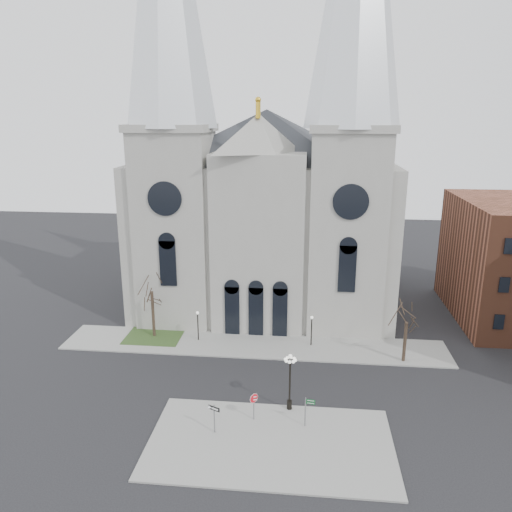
# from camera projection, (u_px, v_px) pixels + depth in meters

# --- Properties ---
(ground) EXTENTS (160.00, 160.00, 0.00)m
(ground) POSITION_uv_depth(u_px,v_px,m) (239.00, 404.00, 41.81)
(ground) COLOR black
(ground) RESTS_ON ground
(sidewalk_near) EXTENTS (18.00, 10.00, 0.14)m
(sidewalk_near) POSITION_uv_depth(u_px,v_px,m) (270.00, 443.00, 36.71)
(sidewalk_near) COLOR gray
(sidewalk_near) RESTS_ON ground
(sidewalk_far) EXTENTS (40.00, 6.00, 0.14)m
(sidewalk_far) POSITION_uv_depth(u_px,v_px,m) (254.00, 345.00, 52.32)
(sidewalk_far) COLOR gray
(sidewalk_far) RESTS_ON ground
(grass_patch) EXTENTS (6.00, 5.00, 0.18)m
(grass_patch) POSITION_uv_depth(u_px,v_px,m) (154.00, 336.00, 54.37)
(grass_patch) COLOR #2B481F
(grass_patch) RESTS_ON ground
(cathedral) EXTENTS (33.00, 26.66, 54.00)m
(cathedral) POSITION_uv_depth(u_px,v_px,m) (264.00, 158.00, 58.64)
(cathedral) COLOR #9C9991
(cathedral) RESTS_ON ground
(tree_left) EXTENTS (3.20, 3.20, 7.50)m
(tree_left) POSITION_uv_depth(u_px,v_px,m) (152.00, 289.00, 52.87)
(tree_left) COLOR #2D2019
(tree_left) RESTS_ON ground
(tree_right) EXTENTS (3.20, 3.20, 6.00)m
(tree_right) POSITION_uv_depth(u_px,v_px,m) (407.00, 320.00, 47.70)
(tree_right) COLOR #2D2019
(tree_right) RESTS_ON ground
(ped_lamp_left) EXTENTS (0.32, 0.32, 3.26)m
(ped_lamp_left) POSITION_uv_depth(u_px,v_px,m) (198.00, 321.00, 52.78)
(ped_lamp_left) COLOR black
(ped_lamp_left) RESTS_ON sidewalk_far
(ped_lamp_right) EXTENTS (0.32, 0.32, 3.26)m
(ped_lamp_right) POSITION_uv_depth(u_px,v_px,m) (312.00, 326.00, 51.58)
(ped_lamp_right) COLOR black
(ped_lamp_right) RESTS_ON sidewalk_far
(stop_sign) EXTENTS (0.78, 0.34, 2.30)m
(stop_sign) POSITION_uv_depth(u_px,v_px,m) (254.00, 401.00, 39.02)
(stop_sign) COLOR slate
(stop_sign) RESTS_ON sidewalk_near
(globe_lamp) EXTENTS (1.16, 1.16, 4.91)m
(globe_lamp) POSITION_uv_depth(u_px,v_px,m) (290.00, 375.00, 40.03)
(globe_lamp) COLOR black
(globe_lamp) RESTS_ON sidewalk_near
(one_way_sign) EXTENTS (0.95, 0.46, 2.35)m
(one_way_sign) POSITION_uv_depth(u_px,v_px,m) (214.00, 414.00, 37.41)
(one_way_sign) COLOR slate
(one_way_sign) RESTS_ON sidewalk_near
(street_name_sign) EXTENTS (0.78, 0.15, 2.45)m
(street_name_sign) POSITION_uv_depth(u_px,v_px,m) (306.00, 410.00, 38.22)
(street_name_sign) COLOR slate
(street_name_sign) RESTS_ON sidewalk_near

